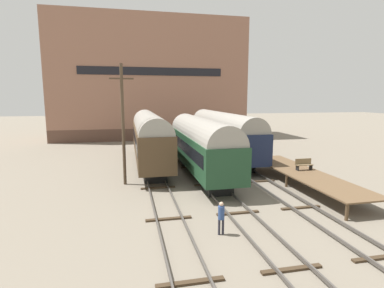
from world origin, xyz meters
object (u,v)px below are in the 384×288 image
(person_worker, at_px, (221,215))
(train_car_green, at_px, (201,143))
(train_car_brown, at_px, (150,136))
(utility_pole, at_px, (123,123))
(train_car_navy, at_px, (223,132))
(bench, at_px, (304,164))

(person_worker, bearing_deg, train_car_green, 81.19)
(train_car_brown, height_order, utility_pole, utility_pole)
(person_worker, bearing_deg, utility_pole, 115.45)
(train_car_green, relative_size, train_car_navy, 0.83)
(person_worker, relative_size, utility_pole, 0.18)
(train_car_brown, height_order, person_worker, train_car_brown)
(train_car_green, height_order, train_car_brown, train_car_brown)
(train_car_brown, xyz_separation_m, utility_pole, (-2.44, -6.15, 1.80))
(bench, relative_size, person_worker, 0.82)
(person_worker, bearing_deg, bench, 38.83)
(train_car_navy, relative_size, bench, 12.92)
(train_car_brown, xyz_separation_m, bench, (11.60, -8.71, -1.48))
(train_car_navy, bearing_deg, train_car_brown, -165.90)
(bench, relative_size, utility_pole, 0.15)
(train_car_green, bearing_deg, bench, -29.19)
(train_car_green, xyz_separation_m, train_car_brown, (-4.13, 4.54, 0.19))
(bench, xyz_separation_m, person_worker, (-9.28, -7.47, -0.52))
(train_car_green, height_order, train_car_navy, train_car_navy)
(utility_pole, bearing_deg, train_car_brown, 68.33)
(train_car_brown, distance_m, utility_pole, 6.86)
(train_car_green, xyz_separation_m, bench, (7.47, -4.17, -1.30))
(train_car_green, relative_size, utility_pole, 1.61)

